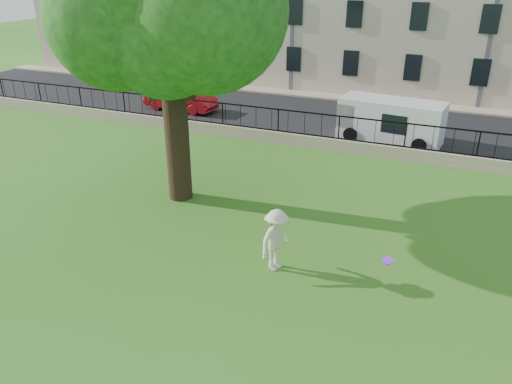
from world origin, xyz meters
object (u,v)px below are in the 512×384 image
at_px(man, 276,240).
at_px(red_sedan, 181,98).
at_px(frisbee, 388,261).
at_px(white_van, 391,121).

height_order(man, red_sedan, man).
distance_m(frisbee, white_van, 13.86).
bearing_deg(white_van, man, -88.33).
bearing_deg(red_sedan, man, -137.75).
relative_size(man, white_van, 0.38).
relative_size(frisbee, red_sedan, 0.06).
relative_size(man, frisbee, 6.95).
bearing_deg(red_sedan, white_van, -91.51).
bearing_deg(man, frisbee, -86.54).
bearing_deg(frisbee, man, 164.66).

